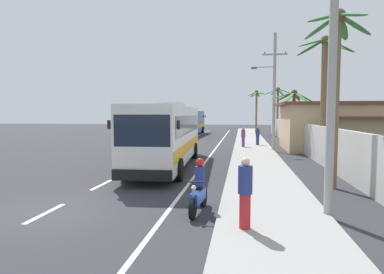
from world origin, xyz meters
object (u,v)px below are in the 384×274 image
motorcycle_beside_bus (199,191)px  utility_pole_mid (274,90)px  utility_pole_nearest (332,66)px  palm_third (256,102)px  pedestrian_midwalk (243,137)px  palm_farthest (337,62)px  palm_nearest (278,100)px  palm_second (324,80)px  coach_bus_foreground (168,133)px  pedestrian_near_kerb (245,191)px  pedestrian_far_walk (258,136)px  coach_bus_far_lane (190,121)px  palm_fourth (294,104)px

motorcycle_beside_bus → utility_pole_mid: bearing=77.5°
utility_pole_nearest → palm_third: size_ratio=1.29×
pedestrian_midwalk → palm_farthest: size_ratio=0.24×
utility_pole_mid → palm_nearest: bearing=83.1°
pedestrian_midwalk → palm_second: 9.87m
motorcycle_beside_bus → palm_farthest: palm_farthest is taller
pedestrian_midwalk → palm_nearest: palm_nearest is taller
coach_bus_foreground → utility_pole_nearest: bearing=-51.6°
pedestrian_near_kerb → palm_second: (4.78, 12.67, 3.97)m
motorcycle_beside_bus → palm_third: 38.70m
coach_bus_foreground → pedestrian_far_walk: (5.64, 12.28, -0.92)m
pedestrian_far_walk → utility_pole_mid: 5.60m
coach_bus_far_lane → palm_farthest: size_ratio=1.70×
pedestrian_far_walk → palm_farthest: size_ratio=0.23×
utility_pole_mid → palm_third: (-0.39, 21.56, -0.25)m
motorcycle_beside_bus → pedestrian_far_walk: 20.85m
utility_pole_mid → palm_farthest: size_ratio=1.31×
palm_fourth → palm_farthest: palm_farthest is taller
motorcycle_beside_bus → pedestrian_far_walk: pedestrian_far_walk is taller
pedestrian_far_walk → palm_fourth: bearing=119.5°
motorcycle_beside_bus → utility_pole_mid: 17.71m
pedestrian_midwalk → utility_pole_mid: 4.92m
pedestrian_near_kerb → palm_fourth: (4.33, 21.23, 2.75)m
pedestrian_midwalk → palm_nearest: bearing=10.8°
coach_bus_far_lane → utility_pole_nearest: utility_pole_nearest is taller
utility_pole_nearest → utility_pole_mid: bearing=90.1°
utility_pole_mid → coach_bus_far_lane: bearing=117.1°
utility_pole_nearest → palm_farthest: bearing=73.3°
pedestrian_midwalk → palm_farthest: (3.56, -14.75, 4.02)m
motorcycle_beside_bus → palm_farthest: 7.71m
palm_nearest → palm_fourth: (-0.59, -18.49, -1.08)m
pedestrian_near_kerb → palm_farthest: (3.58, 5.58, 3.97)m
pedestrian_far_walk → palm_farthest: bearing=56.8°
pedestrian_near_kerb → utility_pole_mid: bearing=175.3°
coach_bus_far_lane → palm_second: 27.96m
pedestrian_far_walk → palm_nearest: (3.57, 17.43, 3.92)m
pedestrian_midwalk → utility_pole_nearest: 19.17m
coach_bus_far_lane → motorcycle_beside_bus: size_ratio=6.15×
coach_bus_foreground → palm_second: 9.95m
palm_third → palm_nearest: bearing=-4.8°
motorcycle_beside_bus → pedestrian_near_kerb: 2.17m
palm_second → coach_bus_foreground: bearing=-163.7°
coach_bus_foreground → palm_second: palm_second is taller
palm_second → palm_nearest: bearing=89.7°
pedestrian_midwalk → utility_pole_nearest: size_ratio=0.20×
pedestrian_near_kerb → palm_nearest: 40.21m
utility_pole_nearest → palm_fourth: 19.74m
utility_pole_nearest → palm_nearest: bearing=86.2°
motorcycle_beside_bus → pedestrian_far_walk: bearing=82.5°
utility_pole_mid → pedestrian_midwalk: bearing=140.4°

